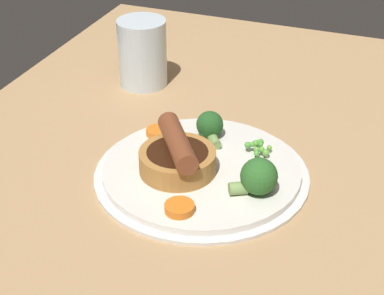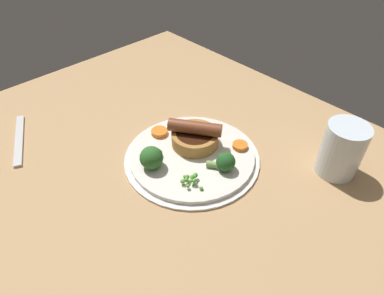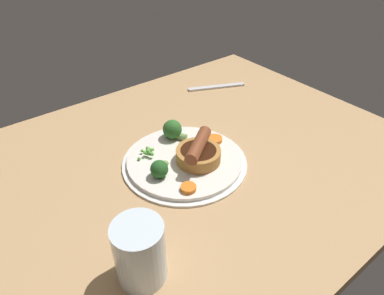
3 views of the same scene
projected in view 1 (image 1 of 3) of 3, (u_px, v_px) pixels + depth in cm
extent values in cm
cube|color=tan|center=(209.00, 183.00, 84.90)|extent=(110.00, 80.00, 3.00)
cylinder|color=silver|center=(202.00, 174.00, 83.53)|extent=(27.99, 27.99, 0.50)
cylinder|color=silver|center=(202.00, 172.00, 83.29)|extent=(25.75, 25.75, 1.40)
cylinder|color=#AD7538|center=(178.00, 161.00, 81.46)|extent=(9.85, 9.85, 2.91)
cylinder|color=#33190C|center=(177.00, 153.00, 80.76)|extent=(7.88, 7.88, 0.30)
cylinder|color=brown|center=(177.00, 142.00, 79.95)|extent=(10.63, 8.57, 2.76)
sphere|color=#61A142|center=(257.00, 150.00, 84.51)|extent=(0.87, 0.87, 0.87)
sphere|color=#67A236|center=(269.00, 148.00, 85.55)|extent=(0.72, 0.72, 0.72)
sphere|color=green|center=(259.00, 143.00, 85.87)|extent=(0.86, 0.86, 0.86)
sphere|color=#56B43C|center=(257.00, 144.00, 85.23)|extent=(0.82, 0.82, 0.82)
sphere|color=#52A64D|center=(258.00, 143.00, 85.81)|extent=(0.71, 0.71, 0.71)
sphere|color=#63A743|center=(266.00, 153.00, 84.35)|extent=(0.94, 0.94, 0.94)
sphere|color=#57A33E|center=(256.00, 143.00, 85.22)|extent=(0.91, 0.91, 0.91)
sphere|color=#51A340|center=(248.00, 145.00, 85.52)|extent=(0.93, 0.93, 0.93)
sphere|color=#63AB43|center=(253.00, 144.00, 85.44)|extent=(0.76, 0.76, 0.76)
sphere|color=#50AA3F|center=(257.00, 153.00, 84.21)|extent=(0.73, 0.73, 0.73)
sphere|color=#63AA38|center=(262.00, 149.00, 84.67)|extent=(0.80, 0.80, 0.80)
sphere|color=#57B13A|center=(260.00, 145.00, 85.48)|extent=(0.71, 0.71, 0.71)
sphere|color=#5BAD42|center=(261.00, 141.00, 87.68)|extent=(0.73, 0.73, 0.73)
sphere|color=#2D6628|center=(259.00, 176.00, 77.10)|extent=(4.60, 4.60, 4.60)
cylinder|color=#7A9E56|center=(238.00, 188.00, 77.58)|extent=(2.50, 2.74, 1.61)
sphere|color=#235623|center=(210.00, 124.00, 88.54)|extent=(3.77, 3.77, 3.77)
cylinder|color=#7A9E56|center=(214.00, 141.00, 87.19)|extent=(2.89, 2.56, 1.32)
cylinder|color=orange|center=(183.00, 209.00, 74.69)|extent=(5.02, 5.02, 0.95)
cylinder|color=orange|center=(157.00, 132.00, 89.66)|extent=(3.55, 3.55, 0.89)
cylinder|color=silver|center=(142.00, 53.00, 103.85)|extent=(7.92, 7.92, 11.00)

